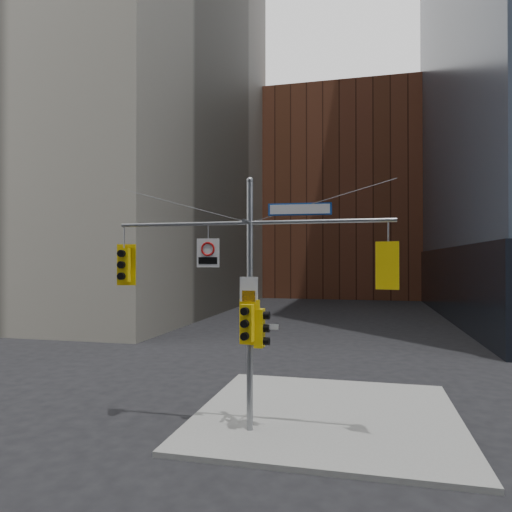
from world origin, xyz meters
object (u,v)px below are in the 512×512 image
at_px(signal_assembly, 250,279).
at_px(street_sign_blade, 300,209).
at_px(traffic_light_east_arm, 388,265).
at_px(regulatory_sign_arm, 208,252).
at_px(traffic_light_pole_front, 247,323).
at_px(traffic_light_pole_side, 261,328).
at_px(traffic_light_west_arm, 124,265).

distance_m(signal_assembly, street_sign_blade, 2.40).
xyz_separation_m(traffic_light_east_arm, regulatory_sign_arm, (-5.02, -0.02, 0.38)).
xyz_separation_m(traffic_light_pole_front, street_sign_blade, (1.42, 0.27, 3.15)).
bearing_deg(traffic_light_pole_side, traffic_light_west_arm, 90.83).
bearing_deg(street_sign_blade, signal_assembly, 177.04).
distance_m(signal_assembly, regulatory_sign_arm, 1.46).
distance_m(traffic_light_west_arm, traffic_light_pole_side, 4.62).
distance_m(signal_assembly, traffic_light_pole_side, 1.43).
bearing_deg(street_sign_blade, traffic_light_pole_front, -172.35).
bearing_deg(signal_assembly, street_sign_blade, 0.13).
height_order(traffic_light_west_arm, traffic_light_pole_side, traffic_light_west_arm).
bearing_deg(street_sign_blade, regulatory_sign_arm, 177.42).
bearing_deg(regulatory_sign_arm, street_sign_blade, -3.97).
relative_size(traffic_light_west_arm, traffic_light_pole_front, 1.00).
height_order(signal_assembly, traffic_light_west_arm, signal_assembly).
height_order(traffic_light_east_arm, street_sign_blade, street_sign_blade).
bearing_deg(traffic_light_pole_front, traffic_light_east_arm, 11.01).
xyz_separation_m(signal_assembly, traffic_light_west_arm, (-3.94, 0.01, 0.38)).
relative_size(traffic_light_east_arm, regulatory_sign_arm, 1.50).
bearing_deg(signal_assembly, traffic_light_pole_front, -89.84).
distance_m(street_sign_blade, regulatory_sign_arm, 2.91).
xyz_separation_m(traffic_light_pole_side, street_sign_blade, (1.10, -0.00, 3.32)).
bearing_deg(regulatory_sign_arm, signal_assembly, -3.54).
xyz_separation_m(traffic_light_west_arm, traffic_light_pole_front, (3.94, -0.28, -1.60)).
xyz_separation_m(signal_assembly, traffic_light_pole_side, (0.33, 0.01, -1.39)).
distance_m(traffic_light_east_arm, street_sign_blade, 2.82).
distance_m(signal_assembly, traffic_light_east_arm, 3.80).
relative_size(traffic_light_east_arm, traffic_light_pole_side, 1.16).
distance_m(traffic_light_west_arm, traffic_light_pole_front, 4.27).
height_order(traffic_light_west_arm, street_sign_blade, street_sign_blade).
height_order(traffic_light_pole_side, regulatory_sign_arm, regulatory_sign_arm).
bearing_deg(signal_assembly, traffic_light_pole_side, 1.11).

